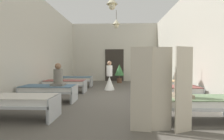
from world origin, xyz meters
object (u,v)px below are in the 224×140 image
(bed_left_row_1, at_px, (49,89))
(nurse_near_aisle, at_px, (109,79))
(bed_right_row_1, at_px, (171,90))
(potted_plant, at_px, (119,71))
(patient_seated_primary, at_px, (58,77))
(bed_left_row_2, at_px, (65,83))
(bed_right_row_0, at_px, (195,103))
(bed_left_row_3, at_px, (75,79))
(bed_right_row_2, at_px, (159,83))
(bed_left_row_0, at_px, (18,101))
(bed_right_row_3, at_px, (151,79))
(privacy_screen, at_px, (162,89))
(patient_seated_secondary, at_px, (182,85))

(bed_left_row_1, bearing_deg, nurse_near_aisle, 53.80)
(bed_right_row_1, height_order, potted_plant, potted_plant)
(patient_seated_primary, bearing_deg, bed_left_row_2, 100.33)
(bed_right_row_0, bearing_deg, bed_left_row_1, 156.18)
(bed_left_row_1, bearing_deg, bed_left_row_3, 90.00)
(bed_right_row_0, height_order, bed_right_row_1, same)
(bed_left_row_1, distance_m, bed_right_row_2, 4.71)
(bed_left_row_0, xyz_separation_m, bed_left_row_1, (0.00, 1.90, 0.00))
(bed_left_row_3, bearing_deg, bed_left_row_2, -90.00)
(bed_right_row_2, height_order, bed_right_row_3, same)
(bed_right_row_0, height_order, patient_seated_primary, patient_seated_primary)
(patient_seated_primary, bearing_deg, privacy_screen, -40.22)
(bed_left_row_3, relative_size, patient_seated_primary, 2.38)
(bed_left_row_2, height_order, bed_right_row_2, same)
(bed_left_row_1, distance_m, patient_seated_secondary, 4.43)
(bed_right_row_2, height_order, nurse_near_aisle, nurse_near_aisle)
(bed_left_row_0, height_order, bed_left_row_2, same)
(bed_left_row_3, xyz_separation_m, patient_seated_primary, (0.35, -3.82, 0.43))
(bed_right_row_0, xyz_separation_m, bed_right_row_1, (0.00, 1.90, 0.00))
(patient_seated_primary, xyz_separation_m, privacy_screen, (3.00, -2.54, -0.02))
(bed_left_row_1, xyz_separation_m, bed_right_row_1, (4.30, 0.00, 0.00))
(bed_left_row_1, bearing_deg, potted_plant, 66.60)
(bed_left_row_2, xyz_separation_m, patient_seated_primary, (0.35, -1.92, 0.43))
(patient_seated_secondary, relative_size, potted_plant, 0.62)
(patient_seated_primary, relative_size, patient_seated_secondary, 1.00)
(patient_seated_secondary, relative_size, privacy_screen, 0.47)
(bed_right_row_1, height_order, bed_right_row_2, same)
(bed_right_row_0, bearing_deg, bed_right_row_2, 90.00)
(bed_right_row_0, bearing_deg, privacy_screen, -145.14)
(bed_left_row_2, height_order, patient_seated_primary, patient_seated_primary)
(privacy_screen, bearing_deg, bed_right_row_1, 61.58)
(bed_right_row_1, height_order, patient_seated_secondary, patient_seated_secondary)
(bed_right_row_0, height_order, bed_left_row_2, same)
(patient_seated_secondary, xyz_separation_m, privacy_screen, (-0.60, -0.61, -0.02))
(nurse_near_aisle, bearing_deg, privacy_screen, -49.86)
(patient_seated_primary, bearing_deg, bed_right_row_3, 44.01)
(bed_left_row_2, xyz_separation_m, nurse_near_aisle, (2.01, 0.85, 0.09))
(bed_left_row_0, xyz_separation_m, bed_right_row_1, (4.30, 1.90, 0.00))
(bed_right_row_0, xyz_separation_m, patient_seated_primary, (-3.95, 1.88, 0.43))
(bed_right_row_1, xyz_separation_m, potted_plant, (-1.78, 5.84, 0.39))
(bed_left_row_2, relative_size, potted_plant, 1.48)
(bed_left_row_0, xyz_separation_m, bed_right_row_3, (4.30, 5.70, 0.00))
(bed_right_row_0, bearing_deg, bed_right_row_3, 90.00)
(bed_left_row_3, bearing_deg, bed_right_row_0, -52.94)
(bed_right_row_0, distance_m, bed_left_row_2, 5.74)
(privacy_screen, bearing_deg, bed_right_row_2, 69.90)
(nurse_near_aisle, bearing_deg, potted_plant, 106.51)
(bed_left_row_2, bearing_deg, nurse_near_aisle, 22.89)
(bed_left_row_0, height_order, bed_right_row_3, same)
(bed_left_row_0, distance_m, privacy_screen, 3.44)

